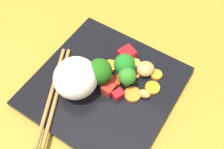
% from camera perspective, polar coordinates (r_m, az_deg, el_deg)
% --- Properties ---
extents(ground_plane, '(1.10, 1.10, 0.02)m').
position_cam_1_polar(ground_plane, '(0.53, -1.59, -3.59)').
color(ground_plane, olive).
extents(square_plate, '(0.28, 0.28, 0.01)m').
position_cam_1_polar(square_plate, '(0.51, -1.63, -2.66)').
color(square_plate, black).
rests_on(square_plate, ground_plane).
extents(rice_mound, '(0.09, 0.09, 0.07)m').
position_cam_1_polar(rice_mound, '(0.48, -8.07, -0.76)').
color(rice_mound, white).
rests_on(rice_mound, square_plate).
extents(broccoli_floret_0, '(0.04, 0.04, 0.06)m').
position_cam_1_polar(broccoli_floret_0, '(0.49, 2.79, 2.14)').
color(broccoli_floret_0, '#72B95D').
rests_on(broccoli_floret_0, square_plate).
extents(broccoli_floret_1, '(0.05, 0.05, 0.07)m').
position_cam_1_polar(broccoli_floret_1, '(0.48, -2.59, 0.85)').
color(broccoli_floret_1, '#83BF5F').
rests_on(broccoli_floret_1, square_plate).
extents(broccoli_floret_2, '(0.03, 0.03, 0.05)m').
position_cam_1_polar(broccoli_floret_2, '(0.48, 3.36, -0.41)').
color(broccoli_floret_2, '#75B150').
rests_on(broccoli_floret_2, square_plate).
extents(carrot_slice_0, '(0.03, 0.03, 0.01)m').
position_cam_1_polar(carrot_slice_0, '(0.52, 5.01, 0.34)').
color(carrot_slice_0, orange).
rests_on(carrot_slice_0, square_plate).
extents(carrot_slice_1, '(0.02, 0.02, 0.01)m').
position_cam_1_polar(carrot_slice_1, '(0.53, 5.13, 2.54)').
color(carrot_slice_1, '#FC9D34').
rests_on(carrot_slice_1, square_plate).
extents(carrot_slice_2, '(0.04, 0.04, 0.01)m').
position_cam_1_polar(carrot_slice_2, '(0.53, -0.34, 1.94)').
color(carrot_slice_2, orange).
rests_on(carrot_slice_2, square_plate).
extents(carrot_slice_3, '(0.03, 0.03, 0.01)m').
position_cam_1_polar(carrot_slice_3, '(0.49, 4.61, -4.46)').
color(carrot_slice_3, orange).
rests_on(carrot_slice_3, square_plate).
extents(carrot_slice_4, '(0.04, 0.04, 0.01)m').
position_cam_1_polar(carrot_slice_4, '(0.51, 8.97, -2.92)').
color(carrot_slice_4, orange).
rests_on(carrot_slice_4, square_plate).
extents(carrot_slice_5, '(0.03, 0.03, 0.01)m').
position_cam_1_polar(carrot_slice_5, '(0.52, 9.80, -0.06)').
color(carrot_slice_5, orange).
rests_on(carrot_slice_5, square_plate).
extents(pepper_chunk_0, '(0.04, 0.04, 0.02)m').
position_cam_1_polar(pepper_chunk_0, '(0.54, 3.62, 4.31)').
color(pepper_chunk_0, red).
rests_on(pepper_chunk_0, square_plate).
extents(pepper_chunk_1, '(0.02, 0.02, 0.02)m').
position_cam_1_polar(pepper_chunk_1, '(0.49, -0.84, -3.24)').
color(pepper_chunk_1, red).
rests_on(pepper_chunk_1, square_plate).
extents(pepper_chunk_2, '(0.02, 0.02, 0.02)m').
position_cam_1_polar(pepper_chunk_2, '(0.49, 1.35, -4.46)').
color(pepper_chunk_2, red).
rests_on(pepper_chunk_2, square_plate).
extents(pepper_chunk_3, '(0.03, 0.03, 0.01)m').
position_cam_1_polar(pepper_chunk_3, '(0.50, 0.54, -1.54)').
color(pepper_chunk_3, red).
rests_on(pepper_chunk_3, square_plate).
extents(chicken_piece_0, '(0.03, 0.02, 0.01)m').
position_cam_1_polar(chicken_piece_0, '(0.49, 7.22, -4.26)').
color(chicken_piece_0, '#B08F49').
rests_on(chicken_piece_0, square_plate).
extents(chicken_piece_1, '(0.05, 0.05, 0.03)m').
position_cam_1_polar(chicken_piece_1, '(0.52, 7.36, 1.26)').
color(chicken_piece_1, tan).
rests_on(chicken_piece_1, square_plate).
extents(chopstick_pair, '(0.12, 0.20, 0.01)m').
position_cam_1_polar(chopstick_pair, '(0.51, -12.72, -4.15)').
color(chopstick_pair, '#A2763A').
rests_on(chopstick_pair, square_plate).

